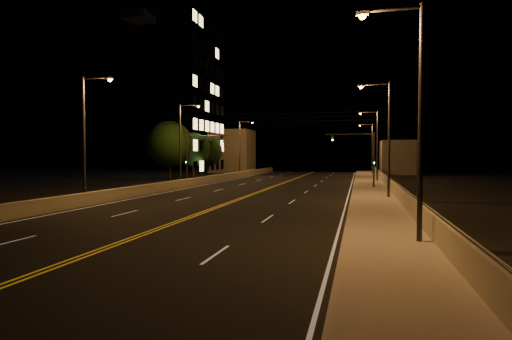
% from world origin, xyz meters
% --- Properties ---
extents(ground, '(160.00, 160.00, 0.00)m').
position_xyz_m(ground, '(0.00, 0.00, 0.00)').
color(ground, black).
rests_on(ground, ground).
extents(road, '(18.00, 120.00, 0.02)m').
position_xyz_m(road, '(0.00, 20.00, 0.01)').
color(road, black).
rests_on(road, ground).
extents(sidewalk, '(3.60, 120.00, 0.30)m').
position_xyz_m(sidewalk, '(10.80, 20.00, 0.15)').
color(sidewalk, gray).
rests_on(sidewalk, ground).
extents(curb, '(0.14, 120.00, 0.15)m').
position_xyz_m(curb, '(8.93, 20.00, 0.07)').
color(curb, gray).
rests_on(curb, ground).
extents(parapet_wall, '(0.30, 120.00, 1.00)m').
position_xyz_m(parapet_wall, '(12.45, 20.00, 0.80)').
color(parapet_wall, '#A8A38C').
rests_on(parapet_wall, sidewalk).
extents(jersey_barrier, '(0.45, 120.00, 0.94)m').
position_xyz_m(jersey_barrier, '(-9.42, 20.00, 0.47)').
color(jersey_barrier, '#A8A38C').
rests_on(jersey_barrier, ground).
extents(distant_building_right, '(6.00, 10.00, 6.37)m').
position_xyz_m(distant_building_right, '(16.50, 72.73, 3.18)').
color(distant_building_right, gray).
rests_on(distant_building_right, ground).
extents(distant_building_left, '(8.00, 8.00, 8.77)m').
position_xyz_m(distant_building_left, '(-16.00, 71.52, 4.39)').
color(distant_building_left, gray).
rests_on(distant_building_left, ground).
extents(parapet_rail, '(0.06, 120.00, 0.06)m').
position_xyz_m(parapet_rail, '(12.45, 20.00, 1.33)').
color(parapet_rail, black).
rests_on(parapet_rail, parapet_wall).
extents(lane_markings, '(17.32, 116.00, 0.00)m').
position_xyz_m(lane_markings, '(0.00, 19.93, 0.02)').
color(lane_markings, silver).
rests_on(lane_markings, road).
extents(streetlight_0, '(2.55, 0.28, 9.37)m').
position_xyz_m(streetlight_0, '(11.53, 4.29, 5.40)').
color(streetlight_0, '#2D2D33').
rests_on(streetlight_0, ground).
extents(streetlight_1, '(2.55, 0.28, 9.37)m').
position_xyz_m(streetlight_1, '(11.53, 22.21, 5.40)').
color(streetlight_1, '#2D2D33').
rests_on(streetlight_1, ground).
extents(streetlight_2, '(2.55, 0.28, 9.37)m').
position_xyz_m(streetlight_2, '(11.53, 44.78, 5.40)').
color(streetlight_2, '#2D2D33').
rests_on(streetlight_2, ground).
extents(streetlight_3, '(2.55, 0.28, 9.37)m').
position_xyz_m(streetlight_3, '(11.53, 67.86, 5.40)').
color(streetlight_3, '#2D2D33').
rests_on(streetlight_3, ground).
extents(streetlight_4, '(2.55, 0.28, 9.37)m').
position_xyz_m(streetlight_4, '(-9.93, 14.54, 5.40)').
color(streetlight_4, '#2D2D33').
rests_on(streetlight_4, ground).
extents(streetlight_5, '(2.55, 0.28, 9.37)m').
position_xyz_m(streetlight_5, '(-9.93, 31.91, 5.40)').
color(streetlight_5, '#2D2D33').
rests_on(streetlight_5, ground).
extents(streetlight_6, '(2.55, 0.28, 9.37)m').
position_xyz_m(streetlight_6, '(-9.93, 56.57, 5.40)').
color(streetlight_6, '#2D2D33').
rests_on(streetlight_6, ground).
extents(traffic_signal_right, '(5.11, 0.31, 6.01)m').
position_xyz_m(traffic_signal_right, '(9.99, 32.81, 3.81)').
color(traffic_signal_right, '#2D2D33').
rests_on(traffic_signal_right, ground).
extents(traffic_signal_left, '(5.11, 0.31, 6.01)m').
position_xyz_m(traffic_signal_left, '(-8.79, 32.81, 3.81)').
color(traffic_signal_left, '#2D2D33').
rests_on(traffic_signal_left, ground).
extents(overhead_wires, '(22.00, 0.03, 0.83)m').
position_xyz_m(overhead_wires, '(0.00, 29.50, 7.40)').
color(overhead_wires, black).
extents(building_tower, '(24.00, 15.00, 26.28)m').
position_xyz_m(building_tower, '(-25.02, 49.60, 12.57)').
color(building_tower, gray).
rests_on(building_tower, ground).
extents(tree_0, '(5.91, 5.91, 8.01)m').
position_xyz_m(tree_0, '(-14.36, 38.03, 5.05)').
color(tree_0, black).
rests_on(tree_0, ground).
extents(tree_1, '(5.19, 5.19, 7.04)m').
position_xyz_m(tree_1, '(-15.05, 47.84, 4.44)').
color(tree_1, black).
rests_on(tree_1, ground).
extents(tree_2, '(4.90, 4.90, 6.64)m').
position_xyz_m(tree_2, '(-14.36, 52.01, 4.18)').
color(tree_2, black).
rests_on(tree_2, ground).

